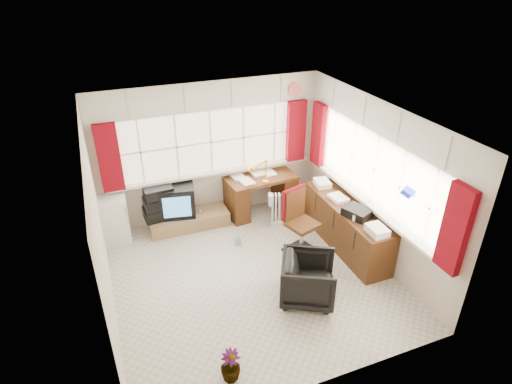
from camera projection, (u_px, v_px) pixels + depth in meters
ground at (252, 277)px, 6.48m from camera, size 4.00×4.00×0.00m
room_walls at (252, 190)px, 5.76m from camera, size 4.00×4.00×4.00m
window_back at (213, 169)px, 7.61m from camera, size 3.70×0.12×3.60m
window_right at (368, 200)px, 6.65m from camera, size 0.12×3.70×3.60m
curtains at (285, 157)px, 6.83m from camera, size 3.83×3.83×1.15m
overhead_cabinets at (289, 107)px, 6.51m from camera, size 3.98×3.98×0.48m
desk at (261, 193)px, 7.96m from camera, size 1.34×0.75×0.77m
desk_lamp at (266, 166)px, 7.47m from camera, size 0.19×0.17×0.45m
task_chair at (297, 219)px, 6.84m from camera, size 0.58×0.60×1.10m
office_chair at (308, 279)px, 5.92m from camera, size 1.00×0.99×0.68m
radiator at (282, 212)px, 7.67m from camera, size 0.44×0.28×0.61m
credenza at (346, 226)px, 7.01m from camera, size 0.50×2.00×0.85m
file_tray at (357, 212)px, 6.56m from camera, size 0.44×0.49×0.13m
tv_bench at (189, 220)px, 7.64m from camera, size 1.40×0.50×0.25m
crt_tv at (177, 199)px, 7.50m from camera, size 0.71×0.67×0.56m
hifi_stack at (160, 203)px, 7.37m from camera, size 0.59×0.40×0.60m
mini_fridge at (114, 219)px, 7.17m from camera, size 0.50×0.51×0.81m
spray_bottle_a at (201, 217)px, 7.70m from camera, size 0.12×0.12×0.29m
spray_bottle_b at (238, 239)px, 7.18m from camera, size 0.10×0.10×0.20m
flower_vase at (230, 366)px, 4.82m from camera, size 0.28×0.28×0.41m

